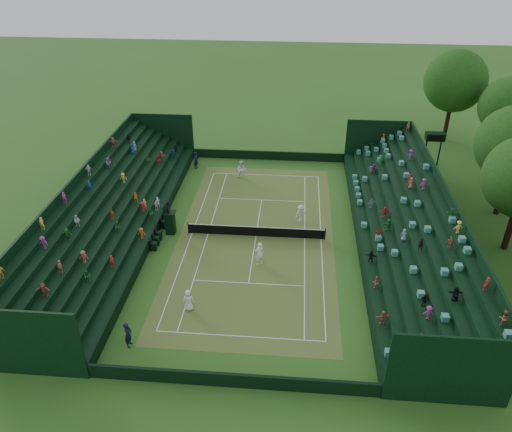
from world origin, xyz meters
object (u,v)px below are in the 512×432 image
object	(u,v)px
tennis_net	(256,231)
player_near_east	(260,254)
umpire_chair	(170,220)
player_near_west	(188,300)
player_far_east	(301,213)
player_far_west	(242,170)

from	to	relation	value
tennis_net	player_near_east	bearing A→B (deg)	-81.01
umpire_chair	player_near_west	xyz separation A→B (m)	(3.52, -9.51, -0.50)
umpire_chair	player_near_west	world-z (taller)	umpire_chair
player_near_west	player_near_east	xyz separation A→B (m)	(4.41, 5.65, 0.19)
umpire_chair	player_far_east	distance (m)	11.41
player_near_west	player_far_east	distance (m)	14.47
player_near_east	player_far_west	size ratio (longest dim) A/B	1.05
player_far_east	umpire_chair	bearing A→B (deg)	163.58
tennis_net	player_near_west	world-z (taller)	player_near_west
tennis_net	player_far_west	distance (m)	11.23
tennis_net	player_far_west	size ratio (longest dim) A/B	6.12
player_far_west	umpire_chair	bearing A→B (deg)	-102.51
player_near_east	umpire_chair	bearing A→B (deg)	-49.38
player_near_west	player_far_east	xyz separation A→B (m)	(7.52, 12.36, 0.02)
player_far_west	player_far_east	xyz separation A→B (m)	(6.16, -8.19, -0.13)
tennis_net	player_near_west	xyz separation A→B (m)	(-3.78, -9.59, 0.28)
tennis_net	player_far_west	bearing A→B (deg)	102.49
tennis_net	umpire_chair	distance (m)	7.34
umpire_chair	player_far_west	distance (m)	12.07
player_near_east	player_far_west	distance (m)	15.21
tennis_net	player_near_west	bearing A→B (deg)	-111.52
player_near_west	player_near_east	world-z (taller)	player_near_east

